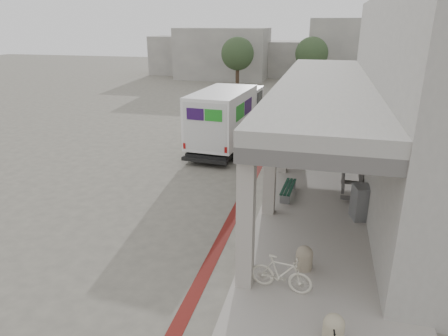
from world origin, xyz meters
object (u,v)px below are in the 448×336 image
(fedex_truck, at_px, (228,116))
(bench, at_px, (288,189))
(utility_cabinet, at_px, (361,202))
(bicycle_cream, at_px, (281,273))

(fedex_truck, relative_size, bench, 4.33)
(bench, bearing_deg, fedex_truck, 125.70)
(bench, bearing_deg, utility_cabinet, -22.88)
(fedex_truck, bearing_deg, utility_cabinet, -45.02)
(fedex_truck, distance_m, bicycle_cream, 12.06)
(fedex_truck, bearing_deg, bench, -53.67)
(bench, xyz_separation_m, bicycle_cream, (0.37, -5.47, 0.17))
(bench, height_order, bicycle_cream, bicycle_cream)
(fedex_truck, xyz_separation_m, bench, (3.67, -5.85, -1.20))
(fedex_truck, bearing_deg, bicycle_cream, -66.16)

